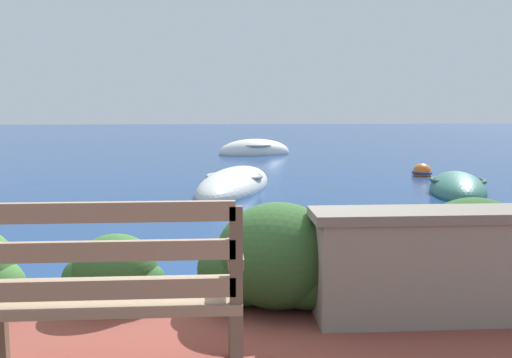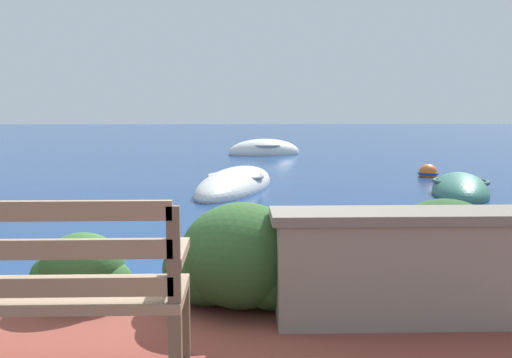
{
  "view_description": "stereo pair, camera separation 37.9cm",
  "coord_description": "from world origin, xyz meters",
  "px_view_note": "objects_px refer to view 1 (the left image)",
  "views": [
    {
      "loc": [
        0.1,
        -4.11,
        1.57
      ],
      "look_at": [
        0.78,
        5.78,
        0.26
      ],
      "focal_mm": 40.0,
      "sensor_mm": 36.0,
      "label": 1
    },
    {
      "loc": [
        0.48,
        -4.13,
        1.57
      ],
      "look_at": [
        0.78,
        5.78,
        0.26
      ],
      "focal_mm": 40.0,
      "sensor_mm": 36.0,
      "label": 2
    }
  ],
  "objects_px": {
    "rowboat_mid": "(234,186)",
    "rowboat_far": "(254,152)",
    "park_bench": "(108,288)",
    "mooring_buoy": "(422,173)",
    "rowboat_nearest": "(457,190)"
  },
  "relations": [
    {
      "from": "rowboat_mid",
      "to": "rowboat_far",
      "type": "relative_size",
      "value": 1.42
    },
    {
      "from": "rowboat_far",
      "to": "park_bench",
      "type": "bearing_deg",
      "value": -109.35
    },
    {
      "from": "rowboat_mid",
      "to": "mooring_buoy",
      "type": "bearing_deg",
      "value": 128.69
    },
    {
      "from": "mooring_buoy",
      "to": "park_bench",
      "type": "bearing_deg",
      "value": -117.89
    },
    {
      "from": "rowboat_nearest",
      "to": "rowboat_mid",
      "type": "height_order",
      "value": "rowboat_mid"
    },
    {
      "from": "park_bench",
      "to": "rowboat_mid",
      "type": "height_order",
      "value": "park_bench"
    },
    {
      "from": "rowboat_far",
      "to": "rowboat_nearest",
      "type": "bearing_deg",
      "value": -81.71
    },
    {
      "from": "rowboat_mid",
      "to": "mooring_buoy",
      "type": "relative_size",
      "value": 7.85
    },
    {
      "from": "park_bench",
      "to": "rowboat_mid",
      "type": "bearing_deg",
      "value": 82.66
    },
    {
      "from": "rowboat_nearest",
      "to": "mooring_buoy",
      "type": "distance_m",
      "value": 2.4
    },
    {
      "from": "mooring_buoy",
      "to": "rowboat_nearest",
      "type": "bearing_deg",
      "value": -95.41
    },
    {
      "from": "park_bench",
      "to": "rowboat_mid",
      "type": "xyz_separation_m",
      "value": [
        0.84,
        7.79,
        -0.64
      ]
    },
    {
      "from": "rowboat_far",
      "to": "mooring_buoy",
      "type": "height_order",
      "value": "rowboat_far"
    },
    {
      "from": "rowboat_nearest",
      "to": "rowboat_far",
      "type": "xyz_separation_m",
      "value": [
        -3.09,
        7.97,
        0.02
      ]
    },
    {
      "from": "rowboat_mid",
      "to": "rowboat_far",
      "type": "height_order",
      "value": "rowboat_far"
    }
  ]
}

